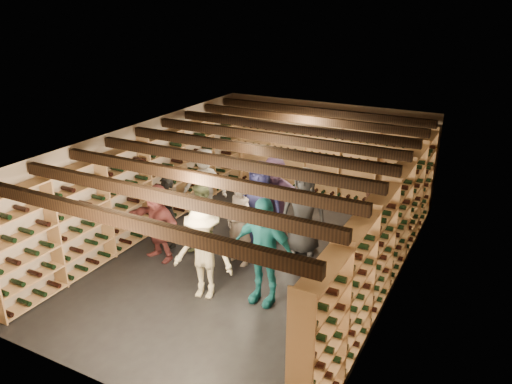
{
  "coord_description": "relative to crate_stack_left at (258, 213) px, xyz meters",
  "views": [
    {
      "loc": [
        4.14,
        -7.74,
        4.89
      ],
      "look_at": [
        -0.03,
        0.2,
        1.33
      ],
      "focal_mm": 35.0,
      "sensor_mm": 36.0,
      "label": 1
    }
  ],
  "objects": [
    {
      "name": "person_9",
      "position": [
        -1.39,
        0.0,
        0.48
      ],
      "size": [
        1.18,
        0.85,
        1.64
      ],
      "primitive_type": "imported",
      "rotation": [
        0.0,
        0.0,
        0.25
      ],
      "color": "#B5AFA6",
      "rests_on": "ground"
    },
    {
      "name": "wine_rack_right",
      "position": [
        3.13,
        -1.3,
        0.74
      ],
      "size": [
        0.32,
        7.5,
        2.15
      ],
      "color": "tan",
      "rests_on": "ground"
    },
    {
      "name": "crate_stack_left",
      "position": [
        0.0,
        0.0,
        0.0
      ],
      "size": [
        0.57,
        0.45,
        0.68
      ],
      "rotation": [
        0.0,
        0.0,
        0.27
      ],
      "color": "#A58157",
      "rests_on": "ground"
    },
    {
      "name": "wine_rack_back",
      "position": [
        0.56,
        2.53,
        0.73
      ],
      "size": [
        4.7,
        0.3,
        2.15
      ],
      "color": "tan",
      "rests_on": "ground"
    },
    {
      "name": "person_5",
      "position": [
        -1.07,
        -2.16,
        0.43
      ],
      "size": [
        1.5,
        0.79,
        1.55
      ],
      "primitive_type": "imported",
      "rotation": [
        0.0,
        0.0,
        -0.24
      ],
      "color": "brown",
      "rests_on": "ground"
    },
    {
      "name": "ceiling_joists",
      "position": [
        0.56,
        -1.3,
        1.92
      ],
      "size": [
        5.4,
        7.12,
        0.18
      ],
      "color": "black",
      "rests_on": "ground"
    },
    {
      "name": "person_7",
      "position": [
        0.43,
        -1.57,
        0.51
      ],
      "size": [
        0.72,
        0.58,
        1.7
      ],
      "primitive_type": "imported",
      "rotation": [
        0.0,
        0.0,
        -0.32
      ],
      "color": "gray",
      "rests_on": "ground"
    },
    {
      "name": "walls",
      "position": [
        0.56,
        -1.3,
        0.86
      ],
      "size": [
        5.52,
        8.02,
        2.4
      ],
      "color": "#B7A38E",
      "rests_on": "ground"
    },
    {
      "name": "crate_loose",
      "position": [
        0.82,
        0.07,
        -0.25
      ],
      "size": [
        0.51,
        0.35,
        0.17
      ],
      "primitive_type": "cube",
      "rotation": [
        0.0,
        0.0,
        0.04
      ],
      "color": "#A58157",
      "rests_on": "ground"
    },
    {
      "name": "person_4",
      "position": [
        1.41,
        -2.53,
        0.61
      ],
      "size": [
        1.14,
        0.52,
        1.9
      ],
      "primitive_type": "imported",
      "rotation": [
        0.0,
        0.0,
        -0.05
      ],
      "color": "#1C777F",
      "rests_on": "ground"
    },
    {
      "name": "person_1",
      "position": [
        -1.24,
        -1.63,
        0.42
      ],
      "size": [
        0.65,
        0.55,
        1.52
      ],
      "primitive_type": "imported",
      "rotation": [
        0.0,
        0.0,
        -0.4
      ],
      "color": "black",
      "rests_on": "ground"
    },
    {
      "name": "crate_stack_right",
      "position": [
        0.09,
        0.41,
        -0.17
      ],
      "size": [
        0.56,
        0.44,
        0.34
      ],
      "rotation": [
        0.0,
        0.0,
        0.24
      ],
      "color": "#A58157",
      "rests_on": "ground"
    },
    {
      "name": "person_8",
      "position": [
        2.63,
        -0.25,
        0.44
      ],
      "size": [
        0.8,
        0.64,
        1.57
      ],
      "primitive_type": "imported",
      "rotation": [
        0.0,
        0.0,
        0.06
      ],
      "color": "#47281D",
      "rests_on": "ground"
    },
    {
      "name": "person_6",
      "position": [
        0.48,
        -0.87,
        0.6
      ],
      "size": [
        1.08,
        0.89,
        1.89
      ],
      "primitive_type": "imported",
      "rotation": [
        0.0,
        0.0,
        0.37
      ],
      "color": "#1E1F4A",
      "rests_on": "ground"
    },
    {
      "name": "person_12",
      "position": [
        1.33,
        -0.6,
        0.56
      ],
      "size": [
        1.02,
        0.83,
        1.8
      ],
      "primitive_type": "imported",
      "rotation": [
        0.0,
        0.0,
        0.33
      ],
      "color": "#2F3134",
      "rests_on": "ground"
    },
    {
      "name": "wine_rack_left",
      "position": [
        -2.01,
        -1.3,
        0.74
      ],
      "size": [
        0.32,
        7.5,
        2.15
      ],
      "color": "tan",
      "rests_on": "ground"
    },
    {
      "name": "person_11",
      "position": [
        0.48,
        -0.19,
        0.55
      ],
      "size": [
        1.74,
        0.91,
        1.79
      ],
      "primitive_type": "imported",
      "rotation": [
        0.0,
        0.0,
        0.24
      ],
      "color": "slate",
      "rests_on": "ground"
    },
    {
      "name": "ground",
      "position": [
        0.56,
        -1.3,
        -0.34
      ],
      "size": [
        8.0,
        8.0,
        0.0
      ],
      "primitive_type": "plane",
      "color": "black",
      "rests_on": "ground"
    },
    {
      "name": "person_2",
      "position": [
        -0.34,
        -1.67,
        0.43
      ],
      "size": [
        0.77,
        0.61,
        1.54
      ],
      "primitive_type": "imported",
      "rotation": [
        0.0,
        0.0,
        0.04
      ],
      "color": "#545E3D",
      "rests_on": "ground"
    },
    {
      "name": "ceiling",
      "position": [
        0.56,
        -1.3,
        2.06
      ],
      "size": [
        5.5,
        8.0,
        0.01
      ],
      "primitive_type": "cube",
      "color": "beige",
      "rests_on": "walls"
    },
    {
      "name": "person_3",
      "position": [
        0.45,
        -2.88,
        0.49
      ],
      "size": [
        1.16,
        0.8,
        1.66
      ],
      "primitive_type": "imported",
      "rotation": [
        0.0,
        0.0,
        0.19
      ],
      "color": "beige",
      "rests_on": "ground"
    }
  ]
}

